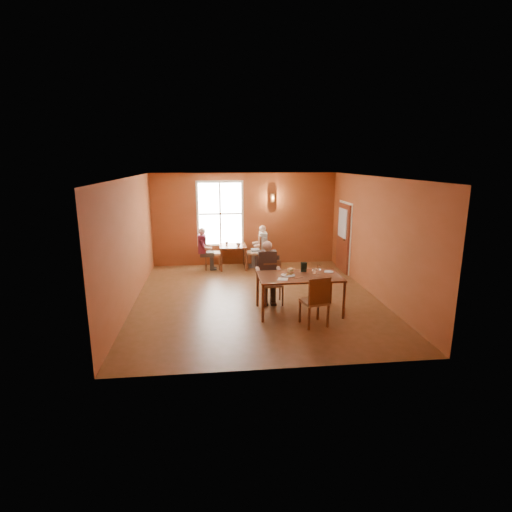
{
  "coord_description": "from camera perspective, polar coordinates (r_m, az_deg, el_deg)",
  "views": [
    {
      "loc": [
        -1.09,
        -9.45,
        3.38
      ],
      "look_at": [
        0.0,
        0.2,
        1.05
      ],
      "focal_mm": 28.0,
      "sensor_mm": 36.0,
      "label": 1
    }
  ],
  "objects": [
    {
      "name": "chair_diner_maroon",
      "position": [
        12.75,
        -6.23,
        0.53
      ],
      "size": [
        0.47,
        0.47,
        1.07
      ],
      "primitive_type": null,
      "rotation": [
        0.0,
        0.0,
        -1.57
      ],
      "color": "brown",
      "rests_on": "ground"
    },
    {
      "name": "side_plate",
      "position": [
        9.36,
        10.37,
        -2.23
      ],
      "size": [
        0.23,
        0.23,
        0.02
      ],
      "primitive_type": "cylinder",
      "rotation": [
        0.0,
        0.0,
        -0.11
      ],
      "color": "silver",
      "rests_on": "main_table"
    },
    {
      "name": "window",
      "position": [
        13.01,
        -5.14,
        6.02
      ],
      "size": [
        1.36,
        0.1,
        1.96
      ],
      "primitive_type": "cube",
      "color": "white",
      "rests_on": "wall_back"
    },
    {
      "name": "ground",
      "position": [
        10.09,
        0.13,
        -6.07
      ],
      "size": [
        6.0,
        7.0,
        0.01
      ],
      "primitive_type": "cube",
      "color": "brown",
      "rests_on": "ground"
    },
    {
      "name": "sandwich",
      "position": [
        9.02,
        4.95,
        -2.29
      ],
      "size": [
        0.14,
        0.13,
        0.13
      ],
      "primitive_type": "cube",
      "rotation": [
        0.0,
        0.0,
        0.42
      ],
      "color": "tan",
      "rests_on": "main_table"
    },
    {
      "name": "wall_left",
      "position": [
        9.82,
        -17.54,
        1.82
      ],
      "size": [
        0.04,
        7.0,
        3.0
      ],
      "primitive_type": "cube",
      "color": "brown",
      "rests_on": "ground"
    },
    {
      "name": "chair_diner_main",
      "position": [
        9.61,
        2.43,
        -3.87
      ],
      "size": [
        0.45,
        0.45,
        1.02
      ],
      "primitive_type": null,
      "rotation": [
        0.0,
        0.0,
        3.14
      ],
      "color": "brown",
      "rests_on": "ground"
    },
    {
      "name": "diner_maroon",
      "position": [
        12.72,
        -6.38,
        1.01
      ],
      "size": [
        0.52,
        0.52,
        1.3
      ],
      "primitive_type": null,
      "rotation": [
        0.0,
        0.0,
        -1.57
      ],
      "color": "#581C23",
      "rests_on": "ground"
    },
    {
      "name": "menu_stand",
      "position": [
        9.27,
        6.84,
        -1.58
      ],
      "size": [
        0.14,
        0.07,
        0.23
      ],
      "primitive_type": "cube",
      "rotation": [
        0.0,
        0.0,
        0.02
      ],
      "color": "black",
      "rests_on": "main_table"
    },
    {
      "name": "wall_sconce",
      "position": [
        13.05,
        2.38,
        8.3
      ],
      "size": [
        0.16,
        0.16,
        0.28
      ],
      "primitive_type": "cylinder",
      "color": "brown",
      "rests_on": "wall_back"
    },
    {
      "name": "sunglasses",
      "position": [
        8.82,
        10.32,
        -3.2
      ],
      "size": [
        0.15,
        0.12,
        0.02
      ],
      "primitive_type": "cube",
      "rotation": [
        0.0,
        0.0,
        0.62
      ],
      "color": "black",
      "rests_on": "main_table"
    },
    {
      "name": "wall_front",
      "position": [
        6.33,
        3.77,
        -3.81
      ],
      "size": [
        6.0,
        0.04,
        3.0
      ],
      "primitive_type": "cube",
      "color": "brown",
      "rests_on": "ground"
    },
    {
      "name": "napkin",
      "position": [
        8.68,
        3.85,
        -3.32
      ],
      "size": [
        0.26,
        0.26,
        0.01
      ],
      "primitive_type": "cube",
      "rotation": [
        0.0,
        0.0,
        -0.29
      ],
      "color": "white",
      "rests_on": "main_table"
    },
    {
      "name": "cup_a",
      "position": [
        12.59,
        -2.54,
        1.66
      ],
      "size": [
        0.16,
        0.16,
        0.11
      ],
      "primitive_type": "imported",
      "rotation": [
        0.0,
        0.0,
        0.19
      ],
      "color": "white",
      "rests_on": "second_table"
    },
    {
      "name": "goblet_a",
      "position": [
        9.17,
        8.93,
        -1.86
      ],
      "size": [
        0.11,
        0.11,
        0.21
      ],
      "primitive_type": null,
      "rotation": [
        0.0,
        0.0,
        0.36
      ],
      "color": "white",
      "rests_on": "main_table"
    },
    {
      "name": "knife",
      "position": [
        8.77,
        6.04,
        -3.19
      ],
      "size": [
        0.23,
        0.09,
        0.0
      ],
      "primitive_type": "cube",
      "rotation": [
        0.0,
        0.0,
        0.3
      ],
      "color": "silver",
      "rests_on": "main_table"
    },
    {
      "name": "door",
      "position": [
        12.64,
        12.29,
        2.56
      ],
      "size": [
        0.12,
        1.04,
        2.1
      ],
      "primitive_type": "cube",
      "color": "maroon",
      "rests_on": "ground"
    },
    {
      "name": "wall_right",
      "position": [
        10.46,
        16.7,
        2.57
      ],
      "size": [
        0.04,
        7.0,
        3.0
      ],
      "primitive_type": "cube",
      "color": "brown",
      "rests_on": "ground"
    },
    {
      "name": "plate_food",
      "position": [
        8.95,
        4.58,
        -2.7
      ],
      "size": [
        0.36,
        0.36,
        0.04
      ],
      "primitive_type": "cylinder",
      "rotation": [
        0.0,
        0.0,
        -0.14
      ],
      "color": "white",
      "rests_on": "main_table"
    },
    {
      "name": "chair_empty",
      "position": [
        8.44,
        8.3,
        -6.3
      ],
      "size": [
        0.57,
        0.57,
        1.08
      ],
      "primitive_type": null,
      "rotation": [
        0.0,
        0.0,
        0.22
      ],
      "color": "#4F2C0F",
      "rests_on": "ground"
    },
    {
      "name": "cup_b",
      "position": [
        12.82,
        -4.2,
        1.83
      ],
      "size": [
        0.14,
        0.14,
        0.1
      ],
      "primitive_type": "imported",
      "rotation": [
        0.0,
        0.0,
        0.36
      ],
      "color": "white",
      "rests_on": "second_table"
    },
    {
      "name": "diner_main",
      "position": [
        9.53,
        2.47,
        -2.74
      ],
      "size": [
        0.58,
        0.58,
        1.44
      ],
      "primitive_type": null,
      "rotation": [
        0.0,
        0.0,
        3.14
      ],
      "color": "#302014",
      "rests_on": "ground"
    },
    {
      "name": "ceiling",
      "position": [
        9.52,
        0.14,
        11.21
      ],
      "size": [
        6.0,
        7.0,
        0.04
      ],
      "primitive_type": "cube",
      "color": "white",
      "rests_on": "wall_back"
    },
    {
      "name": "diner_white",
      "position": [
        12.79,
        -0.28,
        1.21
      ],
      "size": [
        0.53,
        0.53,
        1.32
      ],
      "primitive_type": null,
      "rotation": [
        0.0,
        0.0,
        1.57
      ],
      "color": "beige",
      "rests_on": "ground"
    },
    {
      "name": "wall_back",
      "position": [
        13.13,
        -1.62,
        5.26
      ],
      "size": [
        6.0,
        0.04,
        3.0
      ],
      "primitive_type": "cube",
      "color": "brown",
      "rests_on": "ground"
    },
    {
      "name": "goblet_c",
      "position": [
        8.88,
        8.29,
        -2.37
      ],
      "size": [
        0.11,
        0.11,
        0.21
      ],
      "primitive_type": null,
      "rotation": [
        0.0,
        0.0,
        0.29
      ],
      "color": "white",
      "rests_on": "main_table"
    },
    {
      "name": "chair_diner_white",
      "position": [
        12.82,
        -0.41,
        0.61
      ],
      "size": [
        0.46,
        0.46,
        1.04
      ],
      "primitive_type": null,
      "rotation": [
        0.0,
        0.0,
        1.57
      ],
      "color": "#4C2E16",
      "rests_on": "ground"
    },
    {
      "name": "second_table",
      "position": [
        12.8,
        -3.3,
        -0.11
      ],
      "size": [
        0.85,
        0.85,
        0.75
      ],
      "primitive_type": null,
      "color": "brown",
      "rests_on": "ground"
    },
    {
      "name": "main_table",
      "position": [
        9.12,
        6.17,
        -5.42
      ],
      "size": [
        1.86,
        1.04,
        0.87
      ],
      "primitive_type": null,
      "color": "brown",
      "rests_on": "ground"
    }
  ]
}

